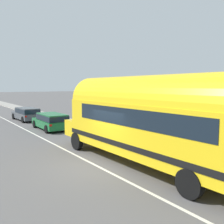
{
  "coord_description": "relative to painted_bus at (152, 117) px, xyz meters",
  "views": [
    {
      "loc": [
        -5.76,
        -9.65,
        3.66
      ],
      "look_at": [
        1.63,
        1.16,
        2.3
      ],
      "focal_mm": 40.38,
      "sensor_mm": 36.0,
      "label": 1
    }
  ],
  "objects": [
    {
      "name": "painted_bus",
      "position": [
        0.0,
        0.0,
        0.0
      ],
      "size": [
        2.79,
        12.34,
        4.12
      ],
      "color": "yellow",
      "rests_on": "ground"
    },
    {
      "name": "sidewalk_slab",
      "position": [
        2.89,
        11.6,
        -2.23
      ],
      "size": [
        2.14,
        90.0,
        0.15
      ],
      "primitive_type": "cube",
      "color": "gray",
      "rests_on": "ground"
    },
    {
      "name": "lane_markings",
      "position": [
        -0.16,
        13.6,
        -2.3
      ],
      "size": [
        3.82,
        80.0,
        0.01
      ],
      "color": "silver",
      "rests_on": "ground"
    },
    {
      "name": "car_second",
      "position": [
        -0.16,
        18.89,
        -1.51
      ],
      "size": [
        2.01,
        4.86,
        1.37
      ],
      "color": "#474C51",
      "rests_on": "ground"
    },
    {
      "name": "ground_plane",
      "position": [
        -1.87,
        1.6,
        -2.3
      ],
      "size": [
        300.0,
        300.0,
        0.0
      ],
      "primitive_type": "plane",
      "color": "#565454"
    },
    {
      "name": "car_lead",
      "position": [
        -0.08,
        12.03,
        -1.51
      ],
      "size": [
        1.96,
        4.59,
        1.37
      ],
      "color": "#196633",
      "rests_on": "ground"
    }
  ]
}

